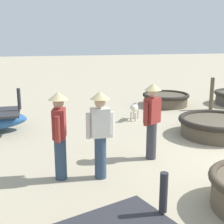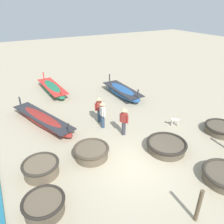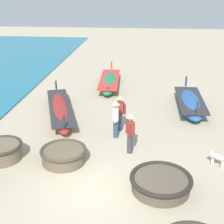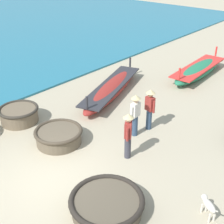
{
  "view_description": "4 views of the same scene",
  "coord_description": "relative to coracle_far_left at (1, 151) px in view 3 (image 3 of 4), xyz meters",
  "views": [
    {
      "loc": [
        -5.07,
        4.88,
        2.62
      ],
      "look_at": [
        1.04,
        3.34,
        1.09
      ],
      "focal_mm": 50.0,
      "sensor_mm": 36.0,
      "label": 1
    },
    {
      "loc": [
        -4.73,
        -6.41,
        6.82
      ],
      "look_at": [
        0.98,
        3.8,
        0.85
      ],
      "focal_mm": 35.0,
      "sensor_mm": 36.0,
      "label": 2
    },
    {
      "loc": [
        1.39,
        -8.4,
        6.22
      ],
      "look_at": [
        0.11,
        4.17,
        1.01
      ],
      "focal_mm": 50.0,
      "sensor_mm": 36.0,
      "label": 3
    },
    {
      "loc": [
        6.24,
        -4.42,
        6.36
      ],
      "look_at": [
        -0.36,
        3.22,
        0.96
      ],
      "focal_mm": 50.0,
      "sensor_mm": 36.0,
      "label": 4
    }
  ],
  "objects": [
    {
      "name": "coracle_far_left",
      "position": [
        0.0,
        0.0,
        0.0
      ],
      "size": [
        1.61,
        1.61,
        0.64
      ],
      "color": "brown",
      "rests_on": "ground"
    },
    {
      "name": "fisherman_standing_right",
      "position": [
        4.16,
        2.25,
        0.61
      ],
      "size": [
        0.36,
        0.53,
        1.67
      ],
      "color": "#2D425B",
      "rests_on": "ground"
    },
    {
      "name": "long_boat_green_hull",
      "position": [
        7.79,
        5.92,
        0.01
      ],
      "size": [
        1.34,
        4.59,
        1.21
      ],
      "color": "#285693",
      "rests_on": "ground"
    },
    {
      "name": "ground_plane",
      "position": [
        3.85,
        -1.5,
        -0.34
      ],
      "size": [
        80.0,
        80.0,
        0.0
      ],
      "primitive_type": "plane",
      "color": "tan"
    },
    {
      "name": "dog",
      "position": [
        8.05,
        0.3,
        0.03
      ],
      "size": [
        0.61,
        0.44,
        0.55
      ],
      "color": "beige",
      "rests_on": "ground"
    },
    {
      "name": "fisherman_with_hat",
      "position": [
        4.83,
        0.97,
        0.61
      ],
      "size": [
        0.37,
        0.46,
        1.67
      ],
      "color": "#383842",
      "rests_on": "ground"
    },
    {
      "name": "long_boat_ochre_hull",
      "position": [
        3.1,
        9.42,
        -0.02
      ],
      "size": [
        1.38,
        5.09,
        1.11
      ],
      "color": "#237551",
      "rests_on": "ground"
    },
    {
      "name": "fisherman_by_coracle",
      "position": [
        4.29,
        2.98,
        0.61
      ],
      "size": [
        0.52,
        0.36,
        1.67
      ],
      "color": "#2D425B",
      "rests_on": "ground"
    },
    {
      "name": "coracle_weathered",
      "position": [
        2.41,
        0.03,
        -0.04
      ],
      "size": [
        1.75,
        1.75,
        0.55
      ],
      "color": "brown",
      "rests_on": "ground"
    },
    {
      "name": "coracle_far_right",
      "position": [
        5.95,
        -1.34,
        -0.07
      ],
      "size": [
        2.04,
        2.04,
        0.5
      ],
      "color": "brown",
      "rests_on": "ground"
    },
    {
      "name": "long_boat_red_hull",
      "position": [
        1.11,
        4.45,
        -0.04
      ],
      "size": [
        2.82,
        5.8,
        1.04
      ],
      "color": "maroon",
      "rests_on": "ground"
    }
  ]
}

